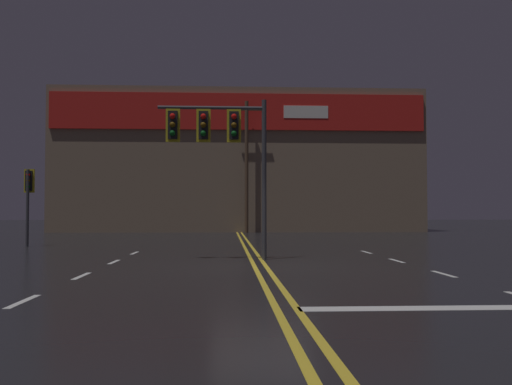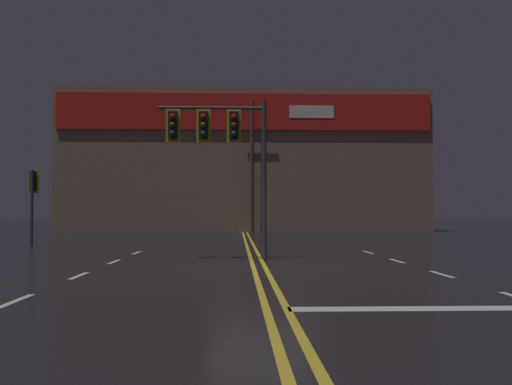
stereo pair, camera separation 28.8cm
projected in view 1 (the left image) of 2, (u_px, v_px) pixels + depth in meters
name	position (u px, v px, depth m)	size (l,w,h in m)	color
ground_plane	(261.00, 267.00, 14.53)	(200.00, 200.00, 0.00)	black
road_markings	(292.00, 271.00, 13.51)	(12.07, 60.00, 0.01)	gold
traffic_signal_median	(217.00, 136.00, 16.99)	(3.24, 0.36, 4.78)	#38383D
traffic_signal_corner_northwest	(29.00, 190.00, 23.83)	(0.42, 0.36, 3.23)	#38383D
building_backdrop	(238.00, 165.00, 45.59)	(27.25, 10.23, 10.45)	#7A6651
utility_pole_row	(261.00, 152.00, 40.00)	(46.71, 0.26, 12.27)	#4C3828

